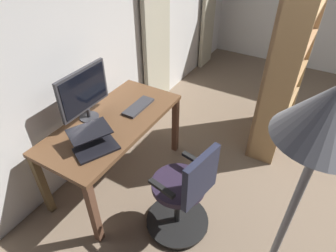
{
  "coord_description": "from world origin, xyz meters",
  "views": [
    {
      "loc": [
        2.57,
        -0.72,
        2.3
      ],
      "look_at": [
        1.02,
        -1.63,
        0.91
      ],
      "focal_mm": 30.79,
      "sensor_mm": 36.0,
      "label": 1
    }
  ],
  "objects_px": {
    "laptop": "(94,142)",
    "desk": "(113,129)",
    "office_chair": "(184,194)",
    "bookshelf": "(281,73)",
    "floor_lamp": "(309,169)",
    "computer_keyboard": "(138,107)",
    "computer_monitor": "(84,92)"
  },
  "relations": [
    {
      "from": "laptop",
      "to": "desk",
      "type": "bearing_deg",
      "value": -137.39
    },
    {
      "from": "desk",
      "to": "laptop",
      "type": "relative_size",
      "value": 3.24
    },
    {
      "from": "office_chair",
      "to": "bookshelf",
      "type": "bearing_deg",
      "value": 1.05
    },
    {
      "from": "office_chair",
      "to": "bookshelf",
      "type": "xyz_separation_m",
      "value": [
        -1.64,
        0.29,
        0.43
      ]
    },
    {
      "from": "floor_lamp",
      "to": "bookshelf",
      "type": "bearing_deg",
      "value": -169.12
    },
    {
      "from": "desk",
      "to": "office_chair",
      "type": "distance_m",
      "value": 0.9
    },
    {
      "from": "computer_keyboard",
      "to": "floor_lamp",
      "type": "distance_m",
      "value": 2.03
    },
    {
      "from": "floor_lamp",
      "to": "computer_keyboard",
      "type": "bearing_deg",
      "value": -125.68
    },
    {
      "from": "desk",
      "to": "floor_lamp",
      "type": "height_order",
      "value": "floor_lamp"
    },
    {
      "from": "computer_monitor",
      "to": "computer_keyboard",
      "type": "relative_size",
      "value": 1.52
    },
    {
      "from": "office_chair",
      "to": "floor_lamp",
      "type": "bearing_deg",
      "value": -117.21
    },
    {
      "from": "desk",
      "to": "laptop",
      "type": "distance_m",
      "value": 0.4
    },
    {
      "from": "office_chair",
      "to": "floor_lamp",
      "type": "height_order",
      "value": "floor_lamp"
    },
    {
      "from": "desk",
      "to": "computer_keyboard",
      "type": "relative_size",
      "value": 3.86
    },
    {
      "from": "floor_lamp",
      "to": "laptop",
      "type": "bearing_deg",
      "value": -105.77
    },
    {
      "from": "desk",
      "to": "computer_monitor",
      "type": "distance_m",
      "value": 0.43
    },
    {
      "from": "computer_keyboard",
      "to": "bookshelf",
      "type": "xyz_separation_m",
      "value": [
        -1.13,
        1.07,
        0.13
      ]
    },
    {
      "from": "laptop",
      "to": "floor_lamp",
      "type": "bearing_deg",
      "value": 100.06
    },
    {
      "from": "office_chair",
      "to": "laptop",
      "type": "distance_m",
      "value": 0.84
    },
    {
      "from": "computer_monitor",
      "to": "computer_keyboard",
      "type": "height_order",
      "value": "computer_monitor"
    },
    {
      "from": "computer_monitor",
      "to": "laptop",
      "type": "xyz_separation_m",
      "value": [
        0.29,
        0.33,
        -0.22
      ]
    },
    {
      "from": "desk",
      "to": "floor_lamp",
      "type": "bearing_deg",
      "value": 63.94
    },
    {
      "from": "bookshelf",
      "to": "computer_monitor",
      "type": "bearing_deg",
      "value": -42.48
    },
    {
      "from": "office_chair",
      "to": "bookshelf",
      "type": "distance_m",
      "value": 1.72
    },
    {
      "from": "computer_monitor",
      "to": "computer_keyboard",
      "type": "bearing_deg",
      "value": 140.25
    },
    {
      "from": "laptop",
      "to": "floor_lamp",
      "type": "height_order",
      "value": "floor_lamp"
    },
    {
      "from": "computer_keyboard",
      "to": "bookshelf",
      "type": "relative_size",
      "value": 0.2
    },
    {
      "from": "office_chair",
      "to": "computer_monitor",
      "type": "height_order",
      "value": "computer_monitor"
    },
    {
      "from": "desk",
      "to": "computer_monitor",
      "type": "xyz_separation_m",
      "value": [
        0.07,
        -0.22,
        0.37
      ]
    },
    {
      "from": "computer_keyboard",
      "to": "bookshelf",
      "type": "distance_m",
      "value": 1.56
    },
    {
      "from": "desk",
      "to": "bookshelf",
      "type": "bearing_deg",
      "value": 141.2
    },
    {
      "from": "computer_monitor",
      "to": "laptop",
      "type": "height_order",
      "value": "computer_monitor"
    }
  ]
}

